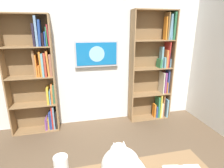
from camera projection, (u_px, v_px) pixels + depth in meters
The scene contains 4 objects.
wall_back at pixel (93, 57), 3.58m from camera, with size 4.52×0.06×2.70m, color silver.
bookshelf_left at pixel (156, 70), 3.78m from camera, with size 0.87×0.28×2.24m.
bookshelf_right at pixel (37, 75), 3.28m from camera, with size 0.84×0.28×2.14m.
wall_mounted_tv at pixel (97, 54), 3.49m from camera, with size 0.84×0.07×0.50m.
Camera 1 is at (0.44, 1.34, 1.90)m, focal length 29.22 mm.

